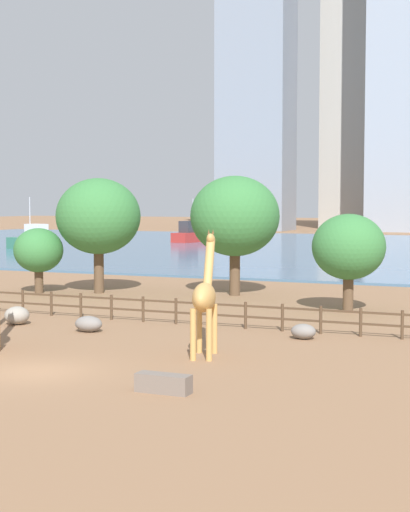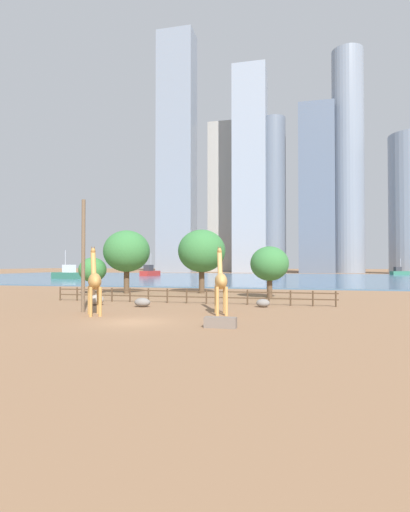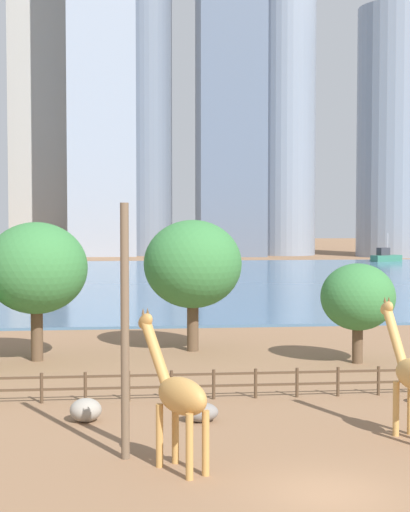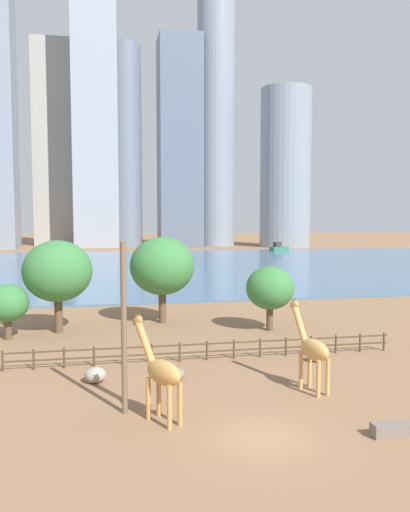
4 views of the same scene
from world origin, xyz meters
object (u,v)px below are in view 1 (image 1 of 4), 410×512
boulder_small (17,315)px  tree_left_large (98,217)px  boulder_by_pole (89,324)px  boat_barge (191,235)px  tree_center_broad (38,251)px  tree_left_small (349,247)px  boulder_near_fence (303,331)px  feeding_trough (163,383)px  tree_right_tall (235,217)px  boat_sailboat (33,241)px  giraffe_companion (205,297)px

boulder_small → tree_left_large: size_ratio=0.16×
boulder_by_pole → boat_barge: (-28.45, 74.74, 0.90)m
tree_center_broad → tree_left_small: size_ratio=0.80×
boulder_near_fence → tree_center_broad: tree_center_broad is taller
boulder_small → boat_barge: size_ratio=0.16×
boulder_small → feeding_trough: bearing=-36.9°
boulder_by_pole → boat_barge: bearing=110.8°
tree_left_small → tree_center_broad: bearing=177.6°
boat_barge → boulder_near_fence: bearing=-142.3°
tree_right_tall → boulder_small: bearing=-109.4°
boulder_small → feeding_trough: boulder_small is taller
boulder_near_fence → tree_left_small: size_ratio=0.21×
tree_right_tall → boat_sailboat: size_ratio=1.01×
feeding_trough → tree_left_large: tree_left_large is taller
tree_center_broad → boat_sailboat: (-27.46, 37.68, -1.55)m
tree_right_tall → boulder_by_pole: bearing=-93.8°
feeding_trough → boat_barge: size_ratio=0.24×
feeding_trough → boulder_by_pole: bearing=132.6°
boulder_small → tree_left_small: tree_left_small is taller
tree_left_large → tree_left_small: 17.66m
giraffe_companion → tree_left_large: bearing=26.7°
giraffe_companion → boulder_small: bearing=58.0°
boulder_near_fence → tree_right_tall: 17.27m
boulder_near_fence → feeding_trough: 11.35m
tree_left_large → boat_sailboat: bearing=130.8°
boulder_near_fence → tree_center_broad: bearing=154.4°
boulder_small → tree_left_small: size_ratio=0.23×
boulder_by_pole → tree_center_broad: 16.93m
tree_left_small → boat_sailboat: size_ratio=0.70×
boulder_near_fence → boulder_by_pole: boulder_by_pole is taller
boulder_by_pole → feeding_trough: (8.44, -9.18, -0.07)m
giraffe_companion → tree_right_tall: (-6.19, 19.35, 2.79)m
boulder_by_pole → boulder_small: boulder_small is taller
boulder_by_pole → tree_center_broad: tree_center_broad is taller
boulder_small → boulder_near_fence: bearing=6.4°
tree_left_large → tree_center_broad: bearing=-156.1°
boulder_small → tree_left_large: tree_left_large is taller
feeding_trough → boat_barge: 91.68m
boulder_near_fence → boat_sailboat: size_ratio=0.14×
tree_left_large → tree_right_tall: tree_right_tall is taller
tree_center_broad → feeding_trough: bearing=-47.2°
tree_left_large → boat_barge: size_ratio=1.03×
feeding_trough → tree_center_broad: bearing=132.8°
boulder_near_fence → tree_left_small: (-0.14, 9.29, 3.25)m
tree_left_large → boat_barge: 64.40m
tree_left_large → tree_right_tall: size_ratio=0.99×
tree_left_small → boat_sailboat: 62.03m
boulder_near_fence → tree_center_broad: size_ratio=0.26×
giraffe_companion → tree_right_tall: bearing=3.0°
giraffe_companion → tree_left_small: tree_left_small is taller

